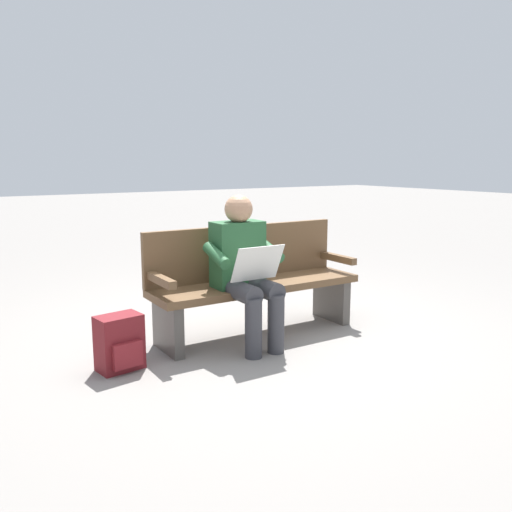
{
  "coord_description": "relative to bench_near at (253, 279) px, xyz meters",
  "views": [
    {
      "loc": [
        2.37,
        3.65,
        1.44
      ],
      "look_at": [
        0.11,
        0.15,
        0.7
      ],
      "focal_mm": 37.88,
      "sensor_mm": 36.0,
      "label": 1
    }
  ],
  "objects": [
    {
      "name": "person_seated",
      "position": [
        0.22,
        0.23,
        0.17
      ],
      "size": [
        0.57,
        0.58,
        1.18
      ],
      "rotation": [
        0.0,
        0.0,
        -0.01
      ],
      "color": "#23512D",
      "rests_on": "ground"
    },
    {
      "name": "bench_near",
      "position": [
        0.0,
        0.0,
        0.0
      ],
      "size": [
        1.81,
        0.51,
        0.9
      ],
      "rotation": [
        0.0,
        0.0,
        -0.01
      ],
      "color": "brown",
      "rests_on": "ground"
    },
    {
      "name": "ground_plane",
      "position": [
        0.0,
        0.07,
        -0.46
      ],
      "size": [
        40.0,
        40.0,
        0.0
      ],
      "primitive_type": "plane",
      "color": "gray"
    },
    {
      "name": "backpack",
      "position": [
        1.23,
        0.21,
        -0.27
      ],
      "size": [
        0.33,
        0.27,
        0.39
      ],
      "rotation": [
        0.0,
        0.0,
        0.14
      ],
      "color": "maroon",
      "rests_on": "ground"
    }
  ]
}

